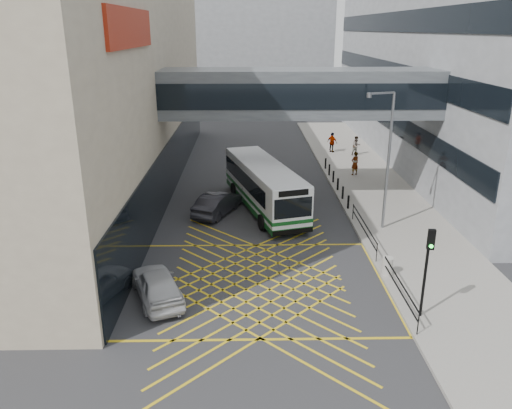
{
  "coord_description": "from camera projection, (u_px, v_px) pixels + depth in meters",
  "views": [
    {
      "loc": [
        -0.48,
        -21.09,
        11.49
      ],
      "look_at": [
        0.0,
        4.0,
        2.6
      ],
      "focal_mm": 35.0,
      "sensor_mm": 36.0,
      "label": 1
    }
  ],
  "objects": [
    {
      "name": "car_silver",
      "position": [
        258.0,
        187.0,
        35.71
      ],
      "size": [
        2.68,
        4.94,
        1.46
      ],
      "primitive_type": "imported",
      "rotation": [
        0.0,
        0.0,
        2.99
      ],
      "color": "#97999F",
      "rests_on": "ground"
    },
    {
      "name": "building_whsmith",
      "position": [
        3.0,
        80.0,
        35.81
      ],
      "size": [
        24.17,
        42.0,
        16.0
      ],
      "color": "tan",
      "rests_on": "ground"
    },
    {
      "name": "box_junction",
      "position": [
        258.0,
        284.0,
        23.72
      ],
      "size": [
        12.0,
        9.0,
        0.01
      ],
      "color": "gold",
      "rests_on": "ground"
    },
    {
      "name": "building_far",
      "position": [
        236.0,
        45.0,
        77.23
      ],
      "size": [
        28.0,
        16.0,
        18.0
      ],
      "primitive_type": "cube",
      "color": "gray",
      "rests_on": "ground"
    },
    {
      "name": "traffic_light",
      "position": [
        428.0,
        261.0,
        19.87
      ],
      "size": [
        0.29,
        0.46,
        3.97
      ],
      "rotation": [
        0.0,
        0.0,
        -0.09
      ],
      "color": "black",
      "rests_on": "pavement"
    },
    {
      "name": "car_white",
      "position": [
        157.0,
        284.0,
        22.14
      ],
      "size": [
        3.53,
        5.07,
        1.49
      ],
      "primitive_type": "imported",
      "rotation": [
        0.0,
        0.0,
        3.52
      ],
      "color": "silver",
      "rests_on": "ground"
    },
    {
      "name": "litter_bin",
      "position": [
        387.0,
        266.0,
        24.14
      ],
      "size": [
        0.52,
        0.52,
        0.9
      ],
      "primitive_type": "cylinder",
      "color": "#ADA89E",
      "rests_on": "pavement"
    },
    {
      "name": "pavement",
      "position": [
        371.0,
        187.0,
        38.0
      ],
      "size": [
        6.0,
        54.0,
        0.16
      ],
      "primitive_type": "cube",
      "color": "gray",
      "rests_on": "ground"
    },
    {
      "name": "ground",
      "position": [
        258.0,
        284.0,
        23.72
      ],
      "size": [
        120.0,
        120.0,
        0.0
      ],
      "primitive_type": "plane",
      "color": "#333335"
    },
    {
      "name": "pedestrian_a",
      "position": [
        355.0,
        163.0,
        40.5
      ],
      "size": [
        0.93,
        0.84,
        1.92
      ],
      "primitive_type": "imported",
      "rotation": [
        0.0,
        0.0,
        3.64
      ],
      "color": "gray",
      "rests_on": "pavement"
    },
    {
      "name": "car_dark",
      "position": [
        217.0,
        203.0,
        32.41
      ],
      "size": [
        3.55,
        5.02,
        1.46
      ],
      "primitive_type": "imported",
      "rotation": [
        0.0,
        0.0,
        2.73
      ],
      "color": "black",
      "rests_on": "ground"
    },
    {
      "name": "pedestrian_b",
      "position": [
        356.0,
        146.0,
        46.86
      ],
      "size": [
        1.0,
        0.8,
        1.79
      ],
      "primitive_type": "imported",
      "rotation": [
        0.0,
        0.0,
        0.39
      ],
      "color": "gray",
      "rests_on": "pavement"
    },
    {
      "name": "pedestrian_c",
      "position": [
        332.0,
        142.0,
        47.97
      ],
      "size": [
        1.18,
        1.17,
        1.9
      ],
      "primitive_type": "imported",
      "rotation": [
        0.0,
        0.0,
        2.37
      ],
      "color": "gray",
      "rests_on": "pavement"
    },
    {
      "name": "street_lamp",
      "position": [
        386.0,
        153.0,
        28.45
      ],
      "size": [
        1.79,
        0.8,
        8.05
      ],
      "rotation": [
        0.0,
        0.0,
        0.33
      ],
      "color": "slate",
      "rests_on": "pavement"
    },
    {
      "name": "bollards",
      "position": [
        336.0,
        180.0,
        37.77
      ],
      "size": [
        0.14,
        10.14,
        0.9
      ],
      "color": "black",
      "rests_on": "pavement"
    },
    {
      "name": "bus",
      "position": [
        263.0,
        185.0,
        33.18
      ],
      "size": [
        5.4,
        11.22,
        3.07
      ],
      "rotation": [
        0.0,
        0.0,
        0.28
      ],
      "color": "white",
      "rests_on": "ground"
    },
    {
      "name": "skybridge",
      "position": [
        299.0,
        93.0,
        32.59
      ],
      "size": [
        20.0,
        4.1,
        3.0
      ],
      "color": "#4E5358",
      "rests_on": "ground"
    },
    {
      "name": "kerb_railings",
      "position": [
        378.0,
        250.0,
        25.22
      ],
      "size": [
        0.05,
        12.54,
        1.0
      ],
      "color": "black",
      "rests_on": "pavement"
    }
  ]
}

